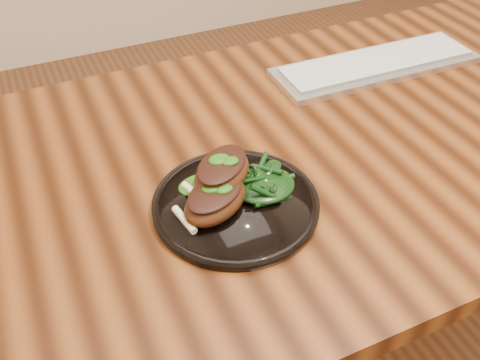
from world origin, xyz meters
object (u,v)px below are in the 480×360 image
object	(u,v)px
greens_heap	(264,182)
keyboard	(376,65)
lamb_chop_front	(215,199)
plate	(236,204)
desk	(351,161)

from	to	relation	value
greens_heap	keyboard	size ratio (longest dim) A/B	0.21
keyboard	lamb_chop_front	bearing A→B (deg)	-150.24
greens_heap	keyboard	world-z (taller)	greens_heap
plate	lamb_chop_front	xyz separation A→B (m)	(-0.04, -0.01, 0.03)
lamb_chop_front	plate	bearing A→B (deg)	13.96
plate	greens_heap	xyz separation A→B (m)	(0.05, 0.00, 0.02)
plate	lamb_chop_front	world-z (taller)	lamb_chop_front
lamb_chop_front	keyboard	xyz separation A→B (m)	(0.50, 0.29, -0.03)
plate	greens_heap	distance (m)	0.06
greens_heap	keyboard	distance (m)	0.50
desk	plate	bearing A→B (deg)	-160.55
desk	greens_heap	world-z (taller)	greens_heap
lamb_chop_front	greens_heap	world-z (taller)	lamb_chop_front
desk	plate	world-z (taller)	plate
desk	keyboard	distance (m)	0.25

